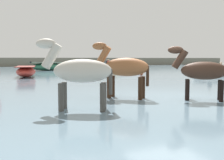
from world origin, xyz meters
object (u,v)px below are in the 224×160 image
object	(u,v)px
boat_far_inshore	(26,71)
boat_far_offshore	(48,66)
horse_lead_pinto	(79,73)
boat_near_starboard	(108,67)
boat_mid_outer	(112,66)
channel_buoy	(141,73)
horse_trailing_chestnut	(124,69)
horse_flank_dark_bay	(202,72)
boat_mid_channel	(210,72)

from	to	relation	value
boat_far_inshore	boat_far_offshore	world-z (taller)	boat_far_offshore
horse_lead_pinto	boat_near_starboard	world-z (taller)	horse_lead_pinto
boat_mid_outer	channel_buoy	size ratio (longest dim) A/B	4.82
horse_lead_pinto	horse_trailing_chestnut	size ratio (longest dim) A/B	0.98
horse_lead_pinto	channel_buoy	xyz separation A→B (m)	(7.96, 11.15, -0.75)
horse_flank_dark_bay	boat_far_inshore	xyz separation A→B (m)	(-4.36, 12.71, -0.50)
boat_near_starboard	boat_far_offshore	world-z (taller)	boat_far_offshore
horse_flank_dark_bay	boat_mid_channel	xyz separation A→B (m)	(8.45, 8.38, -0.57)
boat_far_inshore	boat_mid_outer	world-z (taller)	boat_mid_outer
horse_flank_dark_bay	boat_far_inshore	world-z (taller)	horse_flank_dark_bay
channel_buoy	horse_trailing_chestnut	bearing A→B (deg)	-121.98
boat_near_starboard	boat_far_inshore	size ratio (longest dim) A/B	1.08
boat_near_starboard	channel_buoy	bearing A→B (deg)	-91.27
boat_far_offshore	boat_near_starboard	bearing A→B (deg)	-30.02
channel_buoy	boat_mid_channel	bearing A→B (deg)	-32.47
horse_lead_pinto	horse_flank_dark_bay	distance (m)	3.85
horse_flank_dark_bay	channel_buoy	distance (m)	11.90
horse_lead_pinto	horse_flank_dark_bay	world-z (taller)	horse_lead_pinto
boat_near_starboard	boat_far_offshore	xyz separation A→B (m)	(-5.82, 3.36, 0.06)
horse_flank_dark_bay	boat_near_starboard	size ratio (longest dim) A/B	0.51
boat_mid_channel	boat_far_inshore	xyz separation A→B (m)	(-12.81, 4.33, 0.07)
boat_near_starboard	channel_buoy	world-z (taller)	boat_near_starboard
boat_mid_outer	channel_buoy	distance (m)	14.85
boat_far_inshore	horse_trailing_chestnut	bearing A→B (deg)	-78.38
boat_mid_channel	boat_mid_outer	distance (m)	17.22
horse_trailing_chestnut	boat_near_starboard	world-z (taller)	horse_trailing_chestnut
boat_mid_outer	channel_buoy	world-z (taller)	boat_mid_outer
horse_trailing_chestnut	boat_near_starboard	bearing A→B (deg)	70.16
boat_far_inshore	boat_mid_outer	bearing A→B (deg)	47.17
channel_buoy	horse_flank_dark_bay	bearing A→B (deg)	-110.23
boat_near_starboard	boat_mid_channel	size ratio (longest dim) A/B	1.32
boat_mid_channel	channel_buoy	world-z (taller)	boat_mid_channel
horse_lead_pinto	horse_trailing_chestnut	xyz separation A→B (m)	(1.83, 1.33, 0.03)
horse_lead_pinto	boat_mid_outer	xyz separation A→B (m)	(11.42, 25.59, -0.58)
boat_near_starboard	boat_mid_outer	size ratio (longest dim) A/B	1.00
horse_trailing_chestnut	boat_mid_outer	xyz separation A→B (m)	(9.59, 24.25, -0.62)
horse_flank_dark_bay	boat_far_offshore	world-z (taller)	horse_flank_dark_bay
horse_lead_pinto	boat_mid_channel	distance (m)	14.90
horse_trailing_chestnut	boat_near_starboard	distance (m)	18.57
horse_trailing_chestnut	boat_far_offshore	xyz separation A→B (m)	(0.48, 20.82, -0.53)
horse_flank_dark_bay	boat_mid_outer	xyz separation A→B (m)	(7.57, 25.58, -0.52)
horse_lead_pinto	boat_far_offshore	distance (m)	22.28
horse_lead_pinto	boat_far_inshore	bearing A→B (deg)	92.29
boat_mid_outer	boat_far_inshore	bearing A→B (deg)	-132.83
boat_mid_channel	boat_far_offshore	size ratio (longest dim) A/B	0.67
boat_mid_outer	horse_trailing_chestnut	bearing A→B (deg)	-111.58
horse_flank_dark_bay	boat_far_offshore	size ratio (longest dim) A/B	0.45
horse_lead_pinto	horse_flank_dark_bay	xyz separation A→B (m)	(3.85, 0.00, -0.06)
horse_lead_pinto	horse_flank_dark_bay	size ratio (longest dim) A/B	1.05
horse_trailing_chestnut	boat_far_offshore	distance (m)	20.83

